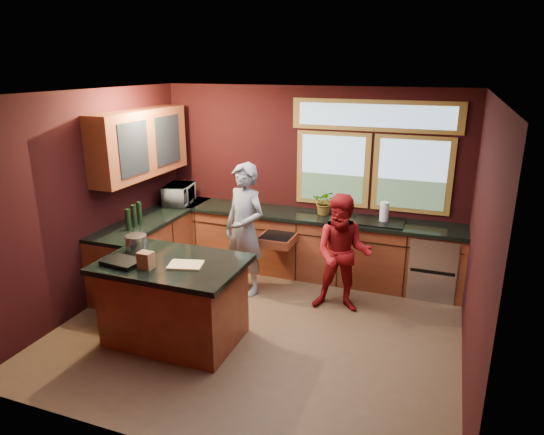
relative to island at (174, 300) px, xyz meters
The scene contains 14 objects.
floor 1.07m from the island, 33.96° to the left, with size 4.50×4.50×0.00m, color brown.
room_shell 1.59m from the island, 76.95° to the left, with size 4.52×4.02×2.71m.
back_counter 2.45m from the island, 65.98° to the left, with size 4.50×0.64×0.93m.
left_counter 1.80m from the island, 129.76° to the left, with size 0.64×2.30×0.93m.
island is the anchor object (origin of this frame).
person_grey 1.47m from the island, 79.52° to the left, with size 0.65×0.43×1.78m, color slate.
person_red 2.10m from the island, 40.10° to the left, with size 0.73×0.57×1.50m, color maroon.
microwave 2.42m from the island, 118.64° to the left, with size 0.54×0.37×0.30m, color #999999.
potted_plant 2.62m from the island, 64.10° to the left, with size 0.33×0.29×0.37m, color #999999.
paper_towel 3.02m from the island, 48.95° to the left, with size 0.12×0.12×0.28m, color white.
cutting_board 0.52m from the island, 14.04° to the right, with size 0.35×0.25×0.02m, color tan.
stock_pot 0.80m from the island, 164.74° to the left, with size 0.24×0.24×0.18m, color silver.
paper_bag 0.63m from the island, 120.96° to the right, with size 0.15×0.12×0.18m, color brown.
black_tray 0.71m from the island, 150.95° to the right, with size 0.40×0.28×0.05m, color black.
Camera 1 is at (1.91, -4.70, 2.98)m, focal length 32.00 mm.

